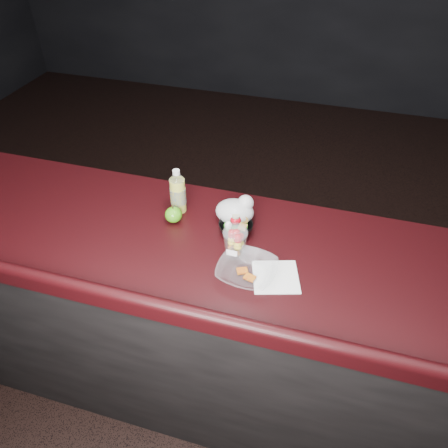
% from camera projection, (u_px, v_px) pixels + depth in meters
% --- Properties ---
extents(ground, '(8.00, 8.00, 0.00)m').
position_uv_depth(ground, '(197.00, 439.00, 2.12)').
color(ground, black).
rests_on(ground, ground).
extents(room_shell, '(8.00, 8.00, 8.00)m').
position_uv_depth(room_shell, '(164.00, 56.00, 0.94)').
color(room_shell, black).
rests_on(room_shell, ground).
extents(counter, '(4.06, 0.71, 1.02)m').
position_uv_depth(counter, '(214.00, 325.00, 2.01)').
color(counter, black).
rests_on(counter, ground).
extents(lemonade_bottle, '(0.07, 0.07, 0.20)m').
position_uv_depth(lemonade_bottle, '(178.00, 194.00, 1.79)').
color(lemonade_bottle, yellow).
rests_on(lemonade_bottle, counter).
extents(fruit_cup, '(0.09, 0.09, 0.13)m').
position_uv_depth(fruit_cup, '(235.00, 240.00, 1.60)').
color(fruit_cup, white).
rests_on(fruit_cup, counter).
extents(green_apple, '(0.07, 0.07, 0.07)m').
position_uv_depth(green_apple, '(174.00, 215.00, 1.77)').
color(green_apple, '#3D8A0F').
rests_on(green_apple, counter).
extents(plastic_bag, '(0.16, 0.13, 0.12)m').
position_uv_depth(plastic_bag, '(236.00, 210.00, 1.76)').
color(plastic_bag, silver).
rests_on(plastic_bag, counter).
extents(snack_bowl, '(0.18, 0.18, 0.07)m').
position_uv_depth(snack_bowl, '(235.00, 227.00, 1.72)').
color(snack_bowl, black).
rests_on(snack_bowl, counter).
extents(takeout_bowl, '(0.23, 0.23, 0.05)m').
position_uv_depth(takeout_bowl, '(247.00, 271.00, 1.54)').
color(takeout_bowl, silver).
rests_on(takeout_bowl, counter).
extents(paper_napkin, '(0.20, 0.20, 0.00)m').
position_uv_depth(paper_napkin, '(276.00, 277.00, 1.55)').
color(paper_napkin, white).
rests_on(paper_napkin, counter).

